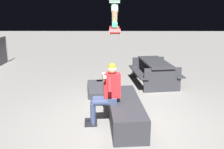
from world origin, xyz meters
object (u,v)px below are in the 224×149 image
Objects in this scene: picnic_table_back at (155,69)px; skateboard at (115,30)px; kicker_ramp at (104,92)px; person_sitting_on_ledge at (107,91)px; ledge_box_main at (125,111)px.

skateboard is at bearing 153.87° from picnic_table_back.
kicker_ramp is (1.70, 0.29, -1.90)m from skateboard.
person_sitting_on_ledge is at bearing 152.60° from picnic_table_back.
skateboard is 3.27m from picnic_table_back.
kicker_ramp is at bearing 4.24° from person_sitting_on_ledge.
ledge_box_main is at bearing -74.61° from person_sitting_on_ledge.
ledge_box_main reaches higher than kicker_ramp.
skateboard reaches higher than ledge_box_main.
ledge_box_main is at bearing 158.34° from picnic_table_back.
skateboard is (0.05, 0.22, 1.72)m from ledge_box_main.
ledge_box_main is 1.74m from skateboard.
person_sitting_on_ledge is 1.29× the size of skateboard.
picnic_table_back is at bearing -59.66° from kicker_ramp.
skateboard reaches higher than picnic_table_back.
picnic_table_back reaches higher than ledge_box_main.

